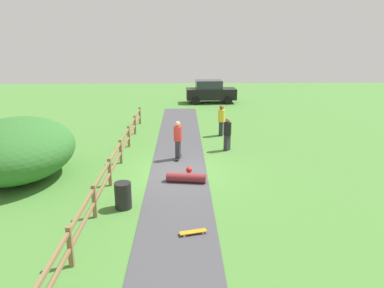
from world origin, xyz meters
TOP-DOWN VIEW (x-y plane):
  - ground_plane at (0.00, 0.00)m, footprint 60.00×60.00m
  - asphalt_path at (0.00, 0.00)m, footprint 2.40×28.00m
  - wooden_fence at (-2.60, 0.00)m, footprint 0.12×18.12m
  - bush_large at (-6.41, -0.38)m, footprint 4.43×5.31m
  - trash_bin at (-1.80, -3.22)m, footprint 0.56×0.56m
  - skater_riding at (-0.03, 1.74)m, footprint 0.45×0.82m
  - skater_fallen at (0.33, -1.00)m, footprint 1.58×1.30m
  - skateboard_loose at (0.48, -5.00)m, footprint 0.82×0.39m
  - bystander_black at (2.41, 3.10)m, footprint 0.54×0.54m
  - bystander_yellow at (2.40, 5.93)m, footprint 0.48×0.48m
  - parked_car_black at (2.57, 16.68)m, footprint 4.26×2.12m

SIDE VIEW (x-z plane):
  - ground_plane at x=0.00m, z-range 0.00..0.00m
  - asphalt_path at x=0.00m, z-range 0.00..0.02m
  - skateboard_loose at x=0.48m, z-range 0.05..0.13m
  - skater_fallen at x=0.33m, z-range 0.02..0.38m
  - trash_bin at x=-1.80m, z-range 0.00..0.90m
  - wooden_fence at x=-2.60m, z-range 0.12..1.22m
  - bystander_black at x=2.41m, z-range 0.08..1.75m
  - parked_car_black at x=2.57m, z-range 0.00..1.92m
  - bystander_yellow at x=2.40m, z-range 0.09..1.86m
  - skater_riding at x=-0.03m, z-range 0.13..1.93m
  - bush_large at x=-6.41m, z-range 0.00..2.43m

